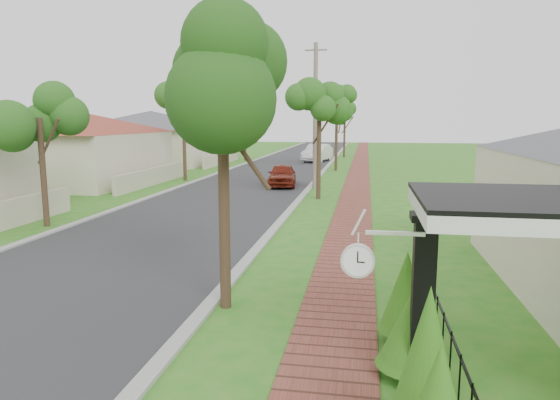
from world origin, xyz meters
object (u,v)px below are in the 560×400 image
Objects in this scene: porch_post at (422,311)px; parked_car_red at (282,175)px; near_tree at (222,94)px; parked_car_white at (317,153)px; utility_pole at (315,116)px; station_clock at (360,259)px.

porch_post is 0.66× the size of parked_car_red.
near_tree is at bearing -90.74° from parked_car_red.
parked_car_white is at bearing 82.17° from parked_car_red.
utility_pole reaches higher than station_clock.
near_tree is 4.98× the size of station_clock.
near_tree is 4.58m from station_clock.
parked_car_red is 0.48× the size of utility_pole.
parked_car_red is at bearing -79.57° from parked_car_white.
near_tree is at bearing 144.90° from porch_post.
utility_pole reaches higher than near_tree.
station_clock is (4.68, -21.70, 1.30)m from parked_car_red.
porch_post is 0.47× the size of near_tree.
station_clock is at bearing -155.19° from porch_post.
near_tree reaches higher than station_clock.
near_tree is at bearing -89.71° from utility_pole.
parked_car_white is 0.91× the size of near_tree.
parked_car_red is 17.69m from parked_car_white.
station_clock is (2.78, -21.40, -2.07)m from utility_pole.
porch_post is 5.36m from near_tree.
parked_car_red is 22.24m from station_clock.
porch_post is 0.32× the size of utility_pole.
near_tree reaches higher than porch_post.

